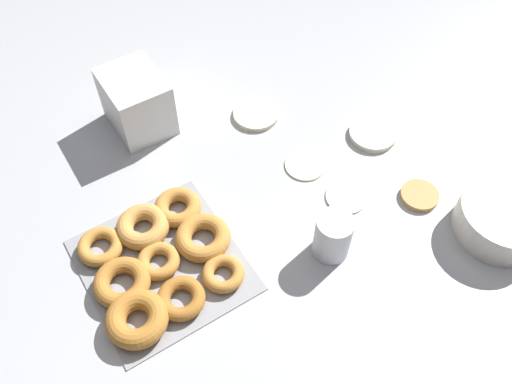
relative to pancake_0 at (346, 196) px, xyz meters
The scene contains 10 objects.
ground_plane 0.13m from the pancake_0, 152.89° to the right, with size 3.00×3.00×0.00m, color #B2B5BA.
pancake_0 is the anchor object (origin of this frame).
pancake_1 0.20m from the pancake_0, 123.87° to the left, with size 0.11×0.11×0.01m, color beige.
pancake_2 0.31m from the pancake_0, behind, with size 0.11×0.11×0.01m, color beige.
pancake_3 0.16m from the pancake_0, 58.07° to the left, with size 0.08×0.08×0.01m, color tan.
pancake_4 0.12m from the pancake_0, 169.28° to the right, with size 0.09×0.09×0.01m, color beige.
donut_tray 0.42m from the pancake_0, 98.72° to the right, with size 0.31×0.30×0.04m.
batter_bowl 0.31m from the pancake_0, 42.82° to the left, with size 0.18×0.18×0.07m.
container_stack 0.52m from the pancake_0, 147.50° to the right, with size 0.15×0.13×0.14m.
paper_cup 0.14m from the pancake_0, 51.56° to the right, with size 0.07×0.07×0.10m.
Camera 1 is at (0.59, -0.47, 0.94)m, focal length 38.00 mm.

